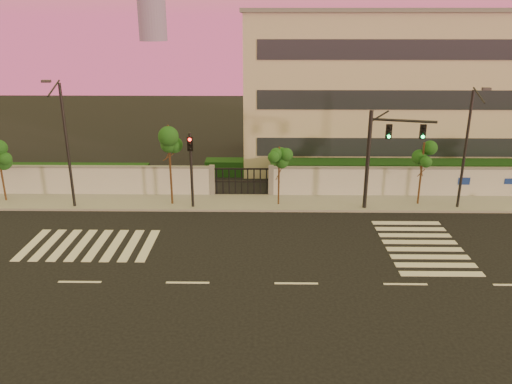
% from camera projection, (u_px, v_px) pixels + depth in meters
% --- Properties ---
extents(ground, '(120.00, 120.00, 0.00)m').
position_uv_depth(ground, '(296.00, 284.00, 22.89)').
color(ground, black).
rests_on(ground, ground).
extents(sidewalk, '(60.00, 3.00, 0.15)m').
position_uv_depth(sidewalk, '(286.00, 203.00, 32.79)').
color(sidewalk, gray).
rests_on(sidewalk, ground).
extents(perimeter_wall, '(60.00, 0.36, 2.20)m').
position_uv_depth(perimeter_wall, '(287.00, 181.00, 33.88)').
color(perimeter_wall, silver).
rests_on(perimeter_wall, ground).
extents(hedge_row, '(41.00, 4.25, 1.80)m').
position_uv_depth(hedge_row, '(300.00, 173.00, 36.54)').
color(hedge_row, black).
rests_on(hedge_row, ground).
extents(institutional_building, '(24.40, 12.40, 12.25)m').
position_uv_depth(institutional_building, '(390.00, 87.00, 41.54)').
color(institutional_building, beige).
rests_on(institutional_building, ground).
extents(road_markings, '(57.00, 7.62, 0.02)m').
position_uv_depth(road_markings, '(262.00, 248.00, 26.46)').
color(road_markings, silver).
rests_on(road_markings, ground).
extents(street_tree_c, '(1.64, 1.31, 5.31)m').
position_uv_depth(street_tree_c, '(170.00, 147.00, 31.28)').
color(street_tree_c, '#382314').
rests_on(street_tree_c, ground).
extents(street_tree_d, '(1.43, 1.14, 3.95)m').
position_uv_depth(street_tree_d, '(279.00, 163.00, 31.50)').
color(street_tree_d, '#382314').
rests_on(street_tree_d, ground).
extents(street_tree_e, '(1.51, 1.20, 4.22)m').
position_uv_depth(street_tree_e, '(423.00, 160.00, 31.51)').
color(street_tree_e, '#382314').
rests_on(street_tree_e, ground).
extents(traffic_signal_main, '(3.98, 1.11, 6.35)m').
position_uv_depth(traffic_signal_main, '(382.00, 149.00, 30.49)').
color(traffic_signal_main, black).
rests_on(traffic_signal_main, ground).
extents(traffic_signal_secondary, '(0.38, 0.36, 4.93)m').
position_uv_depth(traffic_signal_secondary, '(191.00, 162.00, 30.98)').
color(traffic_signal_secondary, black).
rests_on(traffic_signal_secondary, ground).
extents(streetlight_west, '(0.50, 2.00, 8.31)m').
position_uv_depth(streetlight_west, '(65.00, 140.00, 30.46)').
color(streetlight_west, black).
rests_on(streetlight_west, ground).
extents(streetlight_east, '(0.47, 1.90, 7.89)m').
position_uv_depth(streetlight_east, '(467.00, 145.00, 30.40)').
color(streetlight_east, black).
rests_on(streetlight_east, ground).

